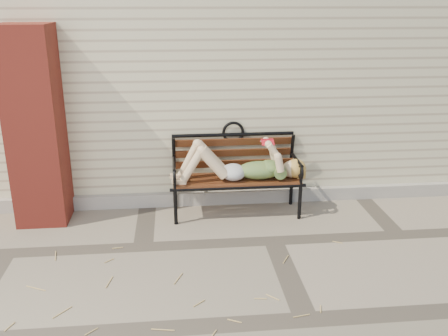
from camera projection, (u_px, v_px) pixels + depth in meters
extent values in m
plane|color=gray|center=(273.00, 241.00, 4.82)|extent=(80.00, 80.00, 0.00)
cube|color=beige|center=(236.00, 51.00, 7.15)|extent=(8.00, 4.00, 3.00)
cube|color=#A6A096|center=(257.00, 196.00, 5.71)|extent=(8.00, 0.10, 0.15)
cube|color=maroon|center=(36.00, 127.00, 4.98)|extent=(0.50, 0.50, 2.00)
cylinder|color=black|center=(175.00, 206.00, 5.11)|extent=(0.04, 0.04, 0.40)
cylinder|color=black|center=(175.00, 192.00, 5.49)|extent=(0.04, 0.04, 0.40)
cylinder|color=black|center=(300.00, 201.00, 5.24)|extent=(0.04, 0.04, 0.40)
cylinder|color=black|center=(291.00, 188.00, 5.61)|extent=(0.04, 0.04, 0.40)
cube|color=#553116|center=(236.00, 179.00, 5.30)|extent=(1.34, 0.43, 0.03)
cylinder|color=black|center=(239.00, 188.00, 5.12)|extent=(1.41, 0.04, 0.04)
cylinder|color=black|center=(234.00, 175.00, 5.49)|extent=(1.41, 0.04, 0.04)
torus|color=black|center=(233.00, 132.00, 5.43)|extent=(0.24, 0.03, 0.24)
ellipsoid|color=#093F45|center=(260.00, 170.00, 5.26)|extent=(0.48, 0.27, 0.18)
ellipsoid|color=#093F45|center=(270.00, 167.00, 5.26)|extent=(0.23, 0.26, 0.14)
ellipsoid|color=#BCBDC2|center=(233.00, 172.00, 5.24)|extent=(0.26, 0.30, 0.17)
sphere|color=#D1B38D|center=(292.00, 169.00, 5.29)|extent=(0.19, 0.19, 0.19)
ellipsoid|color=tan|center=(296.00, 168.00, 5.30)|extent=(0.22, 0.22, 0.20)
cube|color=#AC1320|center=(267.00, 139.00, 5.16)|extent=(0.12, 0.02, 0.02)
cube|color=silver|center=(268.00, 143.00, 5.13)|extent=(0.12, 0.08, 0.04)
cube|color=silver|center=(267.00, 141.00, 5.20)|extent=(0.12, 0.08, 0.04)
cube|color=#AC1320|center=(268.00, 142.00, 5.13)|extent=(0.13, 0.08, 0.05)
cube|color=#AC1320|center=(266.00, 140.00, 5.20)|extent=(0.13, 0.08, 0.05)
cylinder|color=tan|center=(355.00, 325.00, 3.58)|extent=(0.10, 0.07, 0.01)
cylinder|color=tan|center=(86.00, 288.00, 4.03)|extent=(0.01, 0.12, 0.01)
cylinder|color=tan|center=(114.00, 268.00, 4.33)|extent=(0.17, 0.06, 0.01)
cylinder|color=tan|center=(138.00, 296.00, 3.92)|extent=(0.09, 0.14, 0.01)
cylinder|color=tan|center=(134.00, 312.00, 3.72)|extent=(0.03, 0.12, 0.01)
cylinder|color=tan|center=(54.00, 260.00, 4.46)|extent=(0.07, 0.10, 0.01)
cylinder|color=tan|center=(358.00, 244.00, 4.74)|extent=(0.02, 0.11, 0.01)
cylinder|color=tan|center=(94.00, 280.00, 4.14)|extent=(0.02, 0.09, 0.01)
cylinder|color=tan|center=(206.00, 271.00, 4.28)|extent=(0.17, 0.01, 0.01)
cylinder|color=tan|center=(75.00, 250.00, 4.63)|extent=(0.08, 0.09, 0.01)
cylinder|color=tan|center=(351.00, 331.00, 3.51)|extent=(0.03, 0.10, 0.01)
cylinder|color=tan|center=(214.00, 287.00, 4.04)|extent=(0.16, 0.02, 0.01)
cylinder|color=tan|center=(59.00, 259.00, 4.48)|extent=(0.02, 0.15, 0.01)
cylinder|color=tan|center=(78.00, 293.00, 3.96)|extent=(0.07, 0.10, 0.01)
cylinder|color=tan|center=(122.00, 286.00, 4.07)|extent=(0.15, 0.12, 0.01)
cylinder|color=tan|center=(151.00, 258.00, 4.50)|extent=(0.13, 0.02, 0.01)
cylinder|color=tan|center=(213.00, 299.00, 3.89)|extent=(0.02, 0.09, 0.01)
cylinder|color=tan|center=(51.00, 305.00, 3.81)|extent=(0.11, 0.05, 0.01)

